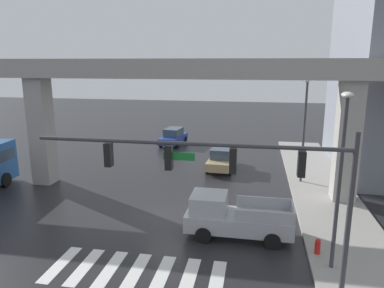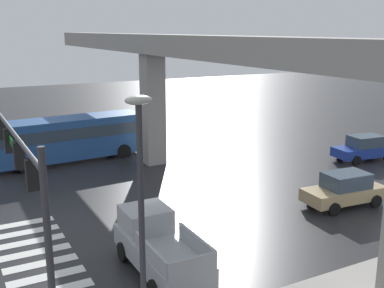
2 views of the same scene
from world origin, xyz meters
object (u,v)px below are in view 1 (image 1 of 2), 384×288
at_px(sedan_blue, 173,137).
at_px(street_lamp_near_corner, 341,163).
at_px(sedan_tan, 221,159).
at_px(traffic_signal_mast, 237,172).
at_px(pickup_truck, 232,217).
at_px(street_lamp_mid_block, 305,119).
at_px(fire_hydrant, 317,248).

distance_m(sedan_blue, street_lamp_near_corner, 24.30).
distance_m(sedan_tan, traffic_signal_mast, 16.30).
bearing_deg(pickup_truck, sedan_tan, 98.35).
distance_m(sedan_tan, street_lamp_near_corner, 15.06).
xyz_separation_m(pickup_truck, sedan_blue, (-7.34, 18.82, -0.14)).
distance_m(pickup_truck, street_lamp_near_corner, 5.94).
bearing_deg(street_lamp_mid_block, pickup_truck, -115.70).
bearing_deg(fire_hydrant, traffic_signal_mast, -135.73).
bearing_deg(pickup_truck, traffic_signal_mast, -85.35).
bearing_deg(sedan_tan, fire_hydrant, -66.41).
distance_m(pickup_truck, sedan_blue, 20.20).
bearing_deg(street_lamp_mid_block, fire_hydrant, -92.30).
bearing_deg(fire_hydrant, sedan_tan, 113.59).
relative_size(traffic_signal_mast, street_lamp_mid_block, 1.50).
relative_size(sedan_tan, sedan_blue, 0.99).
distance_m(sedan_blue, fire_hydrant, 22.96).
distance_m(traffic_signal_mast, street_lamp_mid_block, 13.82).
height_order(pickup_truck, street_lamp_mid_block, street_lamp_mid_block).
distance_m(pickup_truck, sedan_tan, 11.25).
xyz_separation_m(pickup_truck, sedan_tan, (-1.63, 11.13, -0.14)).
height_order(traffic_signal_mast, street_lamp_near_corner, street_lamp_near_corner).
bearing_deg(pickup_truck, street_lamp_near_corner, -28.33).
distance_m(traffic_signal_mast, fire_hydrant, 6.38).
bearing_deg(fire_hydrant, street_lamp_near_corner, -67.93).
bearing_deg(street_lamp_mid_block, sedan_blue, 138.69).
bearing_deg(pickup_truck, sedan_blue, 111.31).
bearing_deg(traffic_signal_mast, street_lamp_mid_block, 74.00).
relative_size(street_lamp_mid_block, fire_hydrant, 8.52).
relative_size(pickup_truck, street_lamp_near_corner, 0.71).
xyz_separation_m(pickup_truck, street_lamp_mid_block, (4.18, 8.69, 3.57)).
distance_m(pickup_truck, traffic_signal_mast, 5.90).
xyz_separation_m(sedan_blue, street_lamp_near_corner, (11.52, -21.07, 3.70)).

